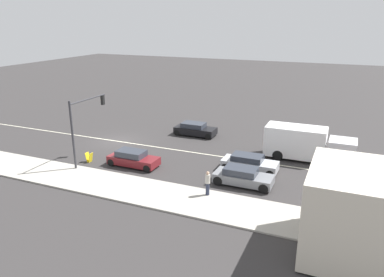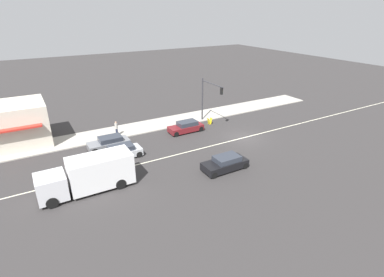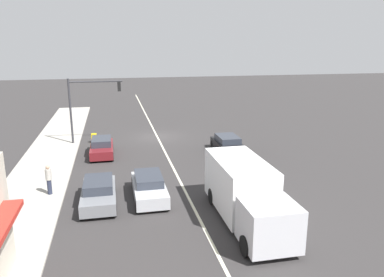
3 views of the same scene
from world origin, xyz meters
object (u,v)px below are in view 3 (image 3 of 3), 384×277
Objects in this scene: pedestrian at (49,179)px; suv_grey at (99,193)px; warning_aframe_sign at (94,138)px; sedan_silver at (149,187)px; delivery_truck at (245,192)px; traffic_signal_main at (87,100)px; sedan_maroon at (102,147)px; suv_black at (228,145)px.

pedestrian is 0.40× the size of suv_grey.
warning_aframe_sign is 13.59m from sedan_silver.
warning_aframe_sign is 0.11× the size of delivery_truck.
delivery_truck reaches higher than suv_grey.
suv_grey reaches higher than warning_aframe_sign.
traffic_signal_main reaches higher than sedan_silver.
warning_aframe_sign is 4.00m from sedan_maroon.
sedan_silver is (-3.92, 13.09, -3.25)m from traffic_signal_main.
traffic_signal_main is 12.11m from pedestrian.
delivery_truck reaches higher than sedan_maroon.
warning_aframe_sign is at bearing -79.09° from sedan_maroon.
sedan_silver reaches higher than warning_aframe_sign.
pedestrian reaches higher than warning_aframe_sign.
suv_grey is at bearing -26.21° from delivery_truck.
suv_grey is 9.45m from sedan_maroon.
suv_black is 10.10m from sedan_maroon.
traffic_signal_main reaches higher than warning_aframe_sign.
sedan_silver and suv_black have the same top height.
delivery_truck is 1.73× the size of suv_grey.
suv_black is at bearing -141.15° from suv_grey.
warning_aframe_sign is at bearing -175.80° from traffic_signal_main.
delivery_truck reaches higher than suv_black.
warning_aframe_sign is 0.19× the size of suv_black.
suv_black is (-10.76, 5.32, 0.22)m from warning_aframe_sign.
traffic_signal_main reaches higher than delivery_truck.
delivery_truck is at bearing 116.24° from traffic_signal_main.
warning_aframe_sign is at bearing -86.76° from suv_grey.
pedestrian reaches higher than suv_black.
pedestrian is 14.32m from suv_black.
pedestrian is (1.70, 11.64, -2.86)m from traffic_signal_main.
delivery_truck is 1.69× the size of sedan_silver.
suv_grey is at bearing 148.95° from pedestrian.
sedan_maroon is (-2.82, -7.75, -0.40)m from pedestrian.
sedan_maroon is (7.20, -13.00, -0.83)m from delivery_truck.
sedan_maroon is at bearing 106.11° from traffic_signal_main.
delivery_truck is 5.87m from sedan_silver.
sedan_silver is (-5.62, 1.44, -0.40)m from pedestrian.
traffic_signal_main is 14.04m from sedan_silver.
traffic_signal_main is 3.21× the size of pedestrian.
suv_grey is (7.20, -3.54, -0.82)m from delivery_truck.
traffic_signal_main is at bearing -98.30° from pedestrian.
traffic_signal_main is at bearing -25.43° from suv_black.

